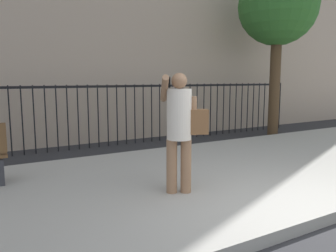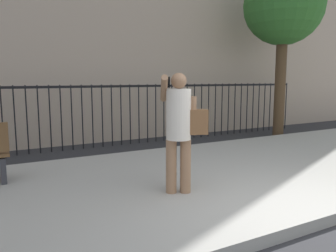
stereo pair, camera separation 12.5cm
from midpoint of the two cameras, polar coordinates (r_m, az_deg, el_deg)
name	(u,v)px [view 1 (the left image)]	position (r m, az deg, el deg)	size (l,w,h in m)	color
ground_plane	(319,229)	(4.43, 23.52, -15.80)	(60.00, 60.00, 0.00)	#28282B
sidewalk	(206,176)	(5.87, 5.81, -8.50)	(28.00, 4.40, 0.15)	#9E9B93
iron_fence	(121,106)	(8.91, -8.31, 3.30)	(12.03, 0.04, 1.60)	black
pedestrian_on_phone	(181,124)	(4.61, 1.44, 0.30)	(0.72, 0.57, 1.67)	#936B4C
street_tree_near	(278,7)	(10.87, 17.85, 18.65)	(2.32, 2.32, 5.03)	#4C3823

